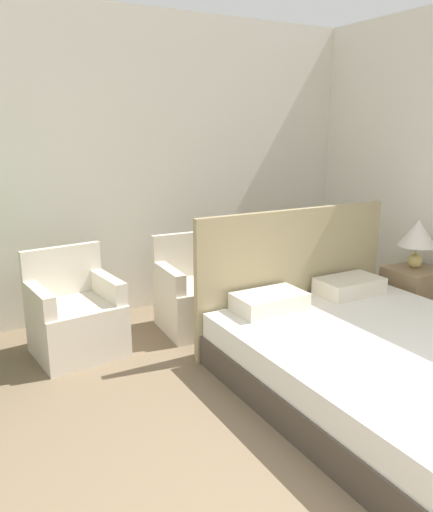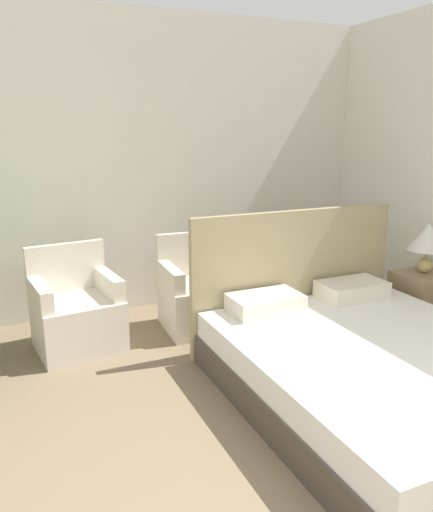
% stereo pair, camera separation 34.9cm
% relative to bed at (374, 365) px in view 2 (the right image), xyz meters
% --- Properties ---
extents(wall_back, '(10.00, 0.06, 2.90)m').
position_rel_bed_xyz_m(wall_back, '(-1.03, 2.45, 1.21)').
color(wall_back, silver).
rests_on(wall_back, ground_plane).
extents(bed, '(1.89, 2.25, 1.16)m').
position_rel_bed_xyz_m(bed, '(0.00, 0.00, 0.00)').
color(bed, '#4C4238').
rests_on(bed, ground_plane).
extents(armchair_near_window_left, '(0.73, 0.69, 0.86)m').
position_rel_bed_xyz_m(armchair_near_window_left, '(-1.73, 1.66, 0.04)').
color(armchair_near_window_left, beige).
rests_on(armchair_near_window_left, ground_plane).
extents(armchair_near_window_right, '(0.69, 0.64, 0.86)m').
position_rel_bed_xyz_m(armchair_near_window_right, '(-0.61, 1.66, 0.04)').
color(armchair_near_window_right, beige).
rests_on(armchair_near_window_right, ground_plane).
extents(nightstand, '(0.44, 0.44, 0.54)m').
position_rel_bed_xyz_m(nightstand, '(1.22, 0.78, 0.02)').
color(nightstand, '#937A56').
rests_on(nightstand, ground_plane).
extents(table_lamp, '(0.35, 0.35, 0.46)m').
position_rel_bed_xyz_m(table_lamp, '(1.25, 0.81, 0.61)').
color(table_lamp, tan).
rests_on(table_lamp, nightstand).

